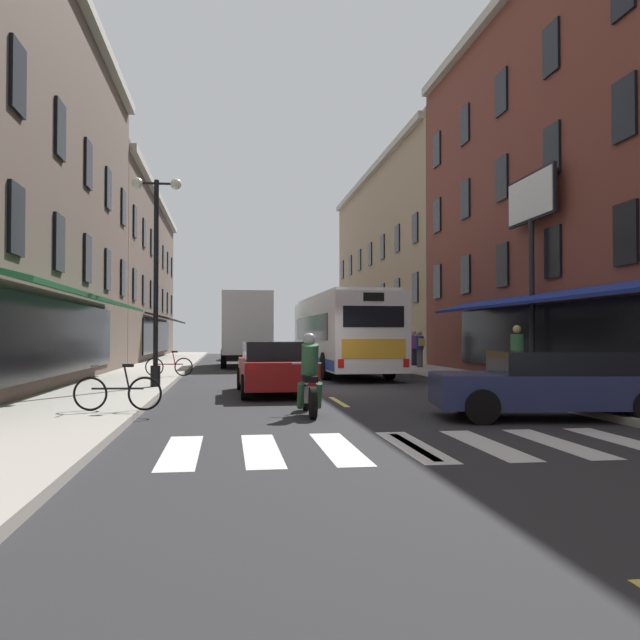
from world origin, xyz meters
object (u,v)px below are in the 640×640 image
motorcycle_rider (309,380)px  pedestrian_mid (414,347)px  sedan_near (275,367)px  sedan_mid (552,384)px  box_truck (245,330)px  street_lamp_twin (156,271)px  transit_bus (341,333)px  pedestrian_far (517,356)px  billboard_sign (531,221)px  pedestrian_near (420,348)px  bicycle_near (118,392)px  sedan_far (241,349)px  bicycle_mid (169,366)px

motorcycle_rider → pedestrian_mid: 19.63m
sedan_near → sedan_mid: bearing=-51.1°
box_truck → street_lamp_twin: 15.12m
transit_bus → pedestrian_far: size_ratio=6.49×
billboard_sign → pedestrian_near: billboard_sign is taller
transit_bus → street_lamp_twin: street_lamp_twin is taller
pedestrian_near → pedestrian_far: size_ratio=0.96×
box_truck → sedan_mid: size_ratio=1.58×
billboard_sign → motorcycle_rider: billboard_sign is taller
pedestrian_mid → street_lamp_twin: bearing=-125.9°
bicycle_near → pedestrian_mid: size_ratio=1.00×
sedan_near → pedestrian_far: pedestrian_far is taller
transit_bus → sedan_far: (-3.77, 17.36, -1.00)m
billboard_sign → bicycle_mid: billboard_sign is taller
pedestrian_near → pedestrian_mid: pedestrian_mid is taller
pedestrian_near → bicycle_near: bearing=-128.9°
box_truck → sedan_near: (0.37, -16.15, -1.18)m
transit_bus → pedestrian_mid: 6.37m
billboard_sign → transit_bus: 9.21m
bicycle_near → street_lamp_twin: size_ratio=0.28×
bicycle_mid → transit_bus: bearing=20.0°
sedan_near → pedestrian_far: bearing=-5.3°
street_lamp_twin → transit_bus: bearing=47.7°
motorcycle_rider → box_truck: bearing=92.0°
sedan_far → motorcycle_rider: motorcycle_rider is taller
bicycle_near → bicycle_mid: same height
billboard_sign → pedestrian_far: bearing=-123.1°
billboard_sign → pedestrian_far: size_ratio=3.82×
bicycle_mid → pedestrian_mid: size_ratio=1.00×
sedan_far → sedan_near: bearing=-89.1°
billboard_sign → street_lamp_twin: (-11.77, -0.60, -1.86)m
motorcycle_rider → pedestrian_mid: (7.42, 18.17, 0.32)m
street_lamp_twin → sedan_near: bearing=-22.9°
pedestrian_near → transit_bus: bearing=-151.8°
transit_bus → pedestrian_near: (4.16, 2.73, -0.67)m
box_truck → motorcycle_rider: box_truck is taller
billboard_sign → box_truck: (-8.80, 14.14, -3.41)m
bicycle_mid → pedestrian_far: 12.27m
transit_bus → sedan_mid: size_ratio=2.46×
transit_bus → bicycle_mid: (-6.74, -2.45, -1.20)m
box_truck → bicycle_near: size_ratio=4.28×
transit_bus → bicycle_mid: transit_bus is taller
box_truck → street_lamp_twin: size_ratio=1.21×
transit_bus → pedestrian_mid: transit_bus is taller
street_lamp_twin → pedestrian_mid: bearing=47.0°
bicycle_near → pedestrian_far: size_ratio=0.97×
bicycle_near → pedestrian_mid: (11.18, 18.14, 0.52)m
sedan_mid → box_truck: bearing=103.4°
billboard_sign → sedan_mid: 9.97m
billboard_sign → bicycle_mid: 13.47m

